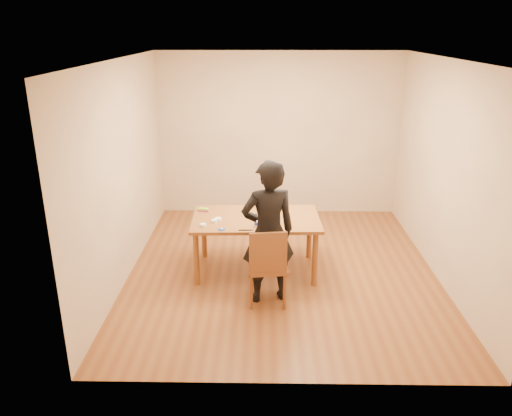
{
  "coord_description": "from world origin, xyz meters",
  "views": [
    {
      "loc": [
        -0.24,
        -5.97,
        3.06
      ],
      "look_at": [
        -0.34,
        -0.06,
        0.9
      ],
      "focal_mm": 35.0,
      "sensor_mm": 36.0,
      "label": 1
    }
  ],
  "objects_px": {
    "cake_plate": "(265,216)",
    "person": "(268,232)",
    "dining_table": "(256,219)",
    "dining_chair": "(268,266)",
    "cake": "(265,212)"
  },
  "relations": [
    {
      "from": "dining_table",
      "to": "person",
      "type": "bearing_deg",
      "value": -80.21
    },
    {
      "from": "dining_table",
      "to": "cake",
      "type": "height_order",
      "value": "cake"
    },
    {
      "from": "cake_plate",
      "to": "cake",
      "type": "relative_size",
      "value": 1.2
    },
    {
      "from": "dining_chair",
      "to": "cake_plate",
      "type": "bearing_deg",
      "value": 85.8
    },
    {
      "from": "dining_table",
      "to": "person",
      "type": "height_order",
      "value": "person"
    },
    {
      "from": "dining_table",
      "to": "cake_plate",
      "type": "xyz_separation_m",
      "value": [
        0.11,
        0.05,
        0.03
      ]
    },
    {
      "from": "dining_table",
      "to": "person",
      "type": "distance_m",
      "value": 0.76
    },
    {
      "from": "cake_plate",
      "to": "cake",
      "type": "bearing_deg",
      "value": -90.0
    },
    {
      "from": "dining_table",
      "to": "person",
      "type": "relative_size",
      "value": 0.95
    },
    {
      "from": "dining_table",
      "to": "cake_plate",
      "type": "height_order",
      "value": "cake_plate"
    },
    {
      "from": "dining_table",
      "to": "cake",
      "type": "xyz_separation_m",
      "value": [
        0.11,
        0.05,
        0.07
      ]
    },
    {
      "from": "cake_plate",
      "to": "dining_table",
      "type": "bearing_deg",
      "value": -157.73
    },
    {
      "from": "dining_table",
      "to": "dining_chair",
      "type": "height_order",
      "value": "dining_table"
    },
    {
      "from": "cake_plate",
      "to": "person",
      "type": "relative_size",
      "value": 0.15
    },
    {
      "from": "dining_table",
      "to": "dining_chair",
      "type": "relative_size",
      "value": 3.66
    }
  ]
}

